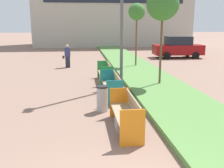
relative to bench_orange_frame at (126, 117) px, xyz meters
The scene contains 10 objects.
planter_grass_strip 8.46m from the bench_orange_frame, 74.48° to the left, with size 2.80×120.00×0.18m.
building_backdrop 30.83m from the bench_orange_frame, 84.22° to the left, with size 20.33×8.31×10.91m.
bench_orange_frame is the anchor object (origin of this frame).
bench_teal_frame 3.35m from the bench_orange_frame, 89.98° to the left, with size 0.65×2.27×0.94m.
bench_green_frame 6.39m from the bench_orange_frame, 90.01° to the left, with size 0.65×2.06×0.94m.
litter_bin 1.74m from the bench_orange_frame, 108.21° to the left, with size 0.40×0.40×0.88m.
sapling_tree_near 6.42m from the bench_orange_frame, 63.53° to the left, with size 1.46×1.46×4.51m.
sapling_tree_far 11.15m from the bench_orange_frame, 76.82° to the left, with size 1.10×1.10×4.23m.
pedestrian_walking 11.31m from the bench_orange_frame, 100.95° to the left, with size 0.53×0.24×1.56m.
parked_car_distant 16.87m from the bench_orange_frame, 64.78° to the left, with size 4.28×2.00×1.86m.
Camera 1 is at (-0.28, -3.00, 2.92)m, focal length 42.00 mm.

